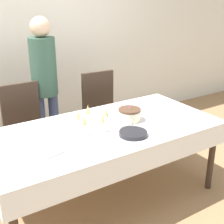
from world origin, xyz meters
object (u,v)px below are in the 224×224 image
at_px(dining_chair_far_left, 26,127).
at_px(plate_stack_main, 133,133).
at_px(plate_stack_dessert, 121,124).
at_px(person_standing, 44,78).
at_px(dining_chair_far_right, 102,110).
at_px(birthday_cake, 129,115).
at_px(champagne_tray, 93,122).

distance_m(dining_chair_far_left, plate_stack_main, 1.24).
relative_size(plate_stack_dessert, person_standing, 0.12).
bearing_deg(plate_stack_dessert, dining_chair_far_left, 125.21).
xyz_separation_m(plate_stack_main, person_standing, (-0.26, 1.28, 0.23)).
height_order(dining_chair_far_right, plate_stack_dessert, dining_chair_far_right).
relative_size(dining_chair_far_left, person_standing, 0.61).
relative_size(birthday_cake, champagne_tray, 0.56).
height_order(champagne_tray, person_standing, person_standing).
bearing_deg(dining_chair_far_right, dining_chair_far_left, 179.99).
bearing_deg(plate_stack_main, birthday_cake, 59.81).
height_order(champagne_tray, plate_stack_main, champagne_tray).
xyz_separation_m(birthday_cake, person_standing, (-0.42, 1.00, 0.19)).
height_order(dining_chair_far_left, dining_chair_far_right, same).
xyz_separation_m(birthday_cake, plate_stack_main, (-0.16, -0.28, -0.04)).
distance_m(birthday_cake, plate_stack_dessert, 0.15).
height_order(dining_chair_far_left, plate_stack_dessert, dining_chair_far_left).
bearing_deg(dining_chair_far_left, plate_stack_main, -61.96).
bearing_deg(plate_stack_main, person_standing, 101.46).
bearing_deg(champagne_tray, birthday_cake, -1.06).
xyz_separation_m(champagne_tray, person_standing, (-0.04, 0.99, 0.18)).
relative_size(dining_chair_far_left, champagne_tray, 2.60).
height_order(plate_stack_dessert, person_standing, person_standing).
xyz_separation_m(champagne_tray, plate_stack_main, (0.22, -0.29, -0.05)).
bearing_deg(birthday_cake, dining_chair_far_left, 132.88).
xyz_separation_m(dining_chair_far_left, plate_stack_main, (0.57, -1.08, 0.20)).
distance_m(dining_chair_far_left, champagne_tray, 0.90).
bearing_deg(dining_chair_far_left, champagne_tray, -65.79).
xyz_separation_m(dining_chair_far_left, birthday_cake, (0.74, -0.80, 0.24)).
bearing_deg(dining_chair_far_right, plate_stack_main, -107.64).
bearing_deg(plate_stack_main, dining_chair_far_left, 118.04).
distance_m(plate_stack_main, person_standing, 1.33).
bearing_deg(dining_chair_far_left, person_standing, 32.96).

